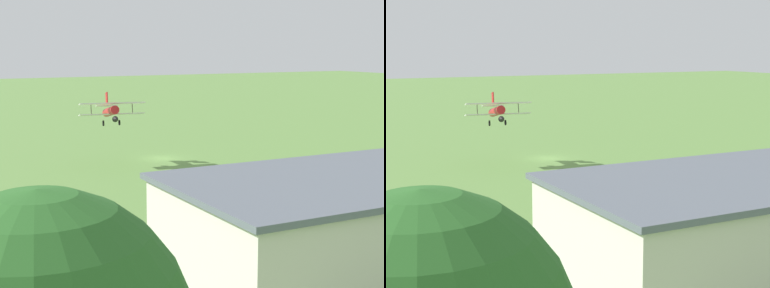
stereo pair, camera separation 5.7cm
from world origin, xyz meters
The scene contains 3 objects.
ground_plane centered at (0.00, 0.00, 0.00)m, with size 400.00×400.00×0.00m, color #608C42.
biplane centered at (6.75, 0.55, 6.34)m, with size 7.82×7.06×3.79m.
car_green centered at (18.97, 29.09, 0.88)m, with size 2.11×3.98×1.71m.
Camera 2 is at (31.51, 69.44, 13.94)m, focal length 58.04 mm.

